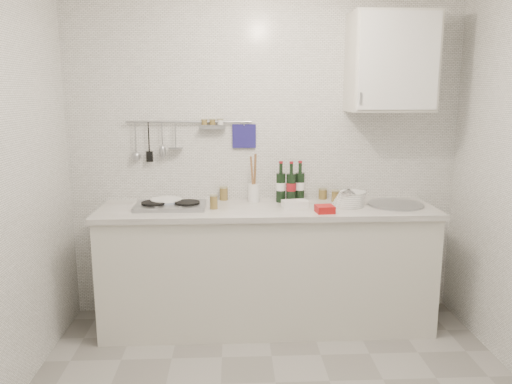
% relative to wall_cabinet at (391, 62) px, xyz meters
% --- Properties ---
extents(back_wall, '(3.00, 0.02, 2.50)m').
position_rel_wall_cabinet_xyz_m(back_wall, '(-0.90, 0.18, -0.70)').
color(back_wall, silver).
rests_on(back_wall, floor).
extents(counter, '(2.44, 0.64, 0.96)m').
position_rel_wall_cabinet_xyz_m(counter, '(-0.89, -0.12, -1.52)').
color(counter, beige).
rests_on(counter, floor).
extents(wall_rail, '(0.98, 0.09, 0.34)m').
position_rel_wall_cabinet_xyz_m(wall_rail, '(-1.50, 0.15, -0.52)').
color(wall_rail, '#93969B').
rests_on(wall_rail, back_wall).
extents(wall_cabinet, '(0.60, 0.38, 0.70)m').
position_rel_wall_cabinet_xyz_m(wall_cabinet, '(0.00, 0.00, 0.00)').
color(wall_cabinet, beige).
rests_on(wall_cabinet, back_wall).
extents(plate_stack_hob, '(0.26, 0.25, 0.05)m').
position_rel_wall_cabinet_xyz_m(plate_stack_hob, '(-1.65, -0.04, -1.01)').
color(plate_stack_hob, '#46669F').
rests_on(plate_stack_hob, counter).
extents(plate_stack_sink, '(0.25, 0.24, 0.11)m').
position_rel_wall_cabinet_xyz_m(plate_stack_sink, '(-0.29, -0.11, -0.98)').
color(plate_stack_sink, white).
rests_on(plate_stack_sink, counter).
extents(wine_bottles, '(0.22, 0.11, 0.31)m').
position_rel_wall_cabinet_xyz_m(wine_bottles, '(-0.71, 0.03, -0.87)').
color(wine_bottles, black).
rests_on(wine_bottles, counter).
extents(butter_dish, '(0.19, 0.12, 0.05)m').
position_rel_wall_cabinet_xyz_m(butter_dish, '(-0.70, -0.15, -1.00)').
color(butter_dish, white).
rests_on(butter_dish, counter).
extents(strawberry_punnet, '(0.13, 0.13, 0.05)m').
position_rel_wall_cabinet_xyz_m(strawberry_punnet, '(-0.51, -0.32, -1.00)').
color(strawberry_punnet, red).
rests_on(strawberry_punnet, counter).
extents(utensil_crock, '(0.09, 0.09, 0.37)m').
position_rel_wall_cabinet_xyz_m(utensil_crock, '(-0.99, 0.06, -0.94)').
color(utensil_crock, white).
rests_on(utensil_crock, counter).
extents(jar_a, '(0.07, 0.07, 0.10)m').
position_rel_wall_cabinet_xyz_m(jar_a, '(-1.22, 0.13, -0.98)').
color(jar_a, brown).
rests_on(jar_a, counter).
extents(jar_b, '(0.07, 0.07, 0.08)m').
position_rel_wall_cabinet_xyz_m(jar_b, '(-0.45, 0.13, -0.99)').
color(jar_b, brown).
rests_on(jar_b, counter).
extents(jar_c, '(0.07, 0.07, 0.09)m').
position_rel_wall_cabinet_xyz_m(jar_c, '(-0.36, 0.03, -0.99)').
color(jar_c, brown).
rests_on(jar_c, counter).
extents(jar_d, '(0.06, 0.06, 0.10)m').
position_rel_wall_cabinet_xyz_m(jar_d, '(-1.29, -0.17, -0.98)').
color(jar_d, brown).
rests_on(jar_d, counter).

